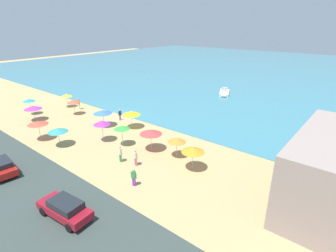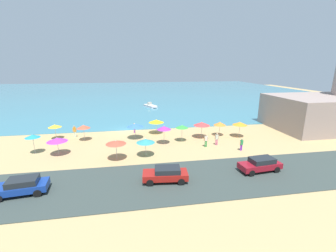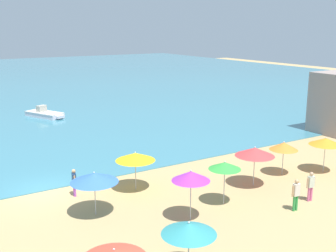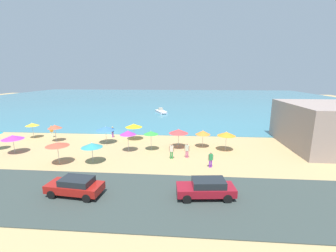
{
  "view_description": "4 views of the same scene",
  "coord_description": "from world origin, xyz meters",
  "px_view_note": "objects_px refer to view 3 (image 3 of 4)",
  "views": [
    {
      "loc": [
        28.82,
        -24.71,
        12.97
      ],
      "look_at": [
        9.86,
        -1.26,
        1.09
      ],
      "focal_mm": 28.0,
      "sensor_mm": 36.0,
      "label": 1
    },
    {
      "loc": [
        0.85,
        -36.82,
        10.57
      ],
      "look_at": [
        6.13,
        -5.98,
        2.1
      ],
      "focal_mm": 24.0,
      "sensor_mm": 36.0,
      "label": 2
    },
    {
      "loc": [
        -6.07,
        -23.79,
        9.54
      ],
      "look_at": [
        10.41,
        2.72,
        2.15
      ],
      "focal_mm": 45.0,
      "sensor_mm": 36.0,
      "label": 3
    },
    {
      "loc": [
        12.1,
        -33.03,
        8.97
      ],
      "look_at": [
        9.4,
        0.74,
        1.33
      ],
      "focal_mm": 24.0,
      "sensor_mm": 36.0,
      "label": 4
    }
  ],
  "objects_px": {
    "beach_umbrella_10": "(225,166)",
    "beach_umbrella_1": "(189,229)",
    "beach_umbrella_7": "(94,178)",
    "beach_umbrella_3": "(135,157)",
    "bather_2": "(74,181)",
    "skiff_nearshore": "(45,114)",
    "beach_umbrella_12": "(326,141)",
    "beach_umbrella_4": "(284,146)",
    "beach_umbrella_8": "(255,152)",
    "bather_1": "(311,185)",
    "bather_3": "(296,193)",
    "beach_umbrella_9": "(191,176)"
  },
  "relations": [
    {
      "from": "beach_umbrella_9",
      "to": "skiff_nearshore",
      "type": "relative_size",
      "value": 0.54
    },
    {
      "from": "beach_umbrella_4",
      "to": "beach_umbrella_3",
      "type": "bearing_deg",
      "value": 164.03
    },
    {
      "from": "beach_umbrella_7",
      "to": "bather_2",
      "type": "distance_m",
      "value": 3.17
    },
    {
      "from": "beach_umbrella_3",
      "to": "bather_2",
      "type": "distance_m",
      "value": 3.78
    },
    {
      "from": "beach_umbrella_1",
      "to": "bather_1",
      "type": "distance_m",
      "value": 10.15
    },
    {
      "from": "beach_umbrella_7",
      "to": "beach_umbrella_1",
      "type": "bearing_deg",
      "value": -81.54
    },
    {
      "from": "beach_umbrella_4",
      "to": "beach_umbrella_12",
      "type": "distance_m",
      "value": 2.95
    },
    {
      "from": "beach_umbrella_1",
      "to": "bather_2",
      "type": "height_order",
      "value": "beach_umbrella_1"
    },
    {
      "from": "beach_umbrella_10",
      "to": "beach_umbrella_1",
      "type": "bearing_deg",
      "value": -140.47
    },
    {
      "from": "beach_umbrella_7",
      "to": "bather_2",
      "type": "bearing_deg",
      "value": 91.47
    },
    {
      "from": "beach_umbrella_1",
      "to": "skiff_nearshore",
      "type": "distance_m",
      "value": 32.73
    },
    {
      "from": "bather_2",
      "to": "skiff_nearshore",
      "type": "height_order",
      "value": "bather_2"
    },
    {
      "from": "beach_umbrella_10",
      "to": "bather_2",
      "type": "xyz_separation_m",
      "value": [
        -6.59,
        5.43,
        -1.31
      ]
    },
    {
      "from": "beach_umbrella_9",
      "to": "bather_1",
      "type": "relative_size",
      "value": 1.56
    },
    {
      "from": "beach_umbrella_3",
      "to": "beach_umbrella_12",
      "type": "xyz_separation_m",
      "value": [
        12.22,
        -3.84,
        0.04
      ]
    },
    {
      "from": "beach_umbrella_7",
      "to": "beach_umbrella_3",
      "type": "bearing_deg",
      "value": 30.05
    },
    {
      "from": "beach_umbrella_7",
      "to": "beach_umbrella_12",
      "type": "xyz_separation_m",
      "value": [
        15.59,
        -1.89,
        0.08
      ]
    },
    {
      "from": "beach_umbrella_9",
      "to": "beach_umbrella_8",
      "type": "bearing_deg",
      "value": 16.75
    },
    {
      "from": "beach_umbrella_10",
      "to": "skiff_nearshore",
      "type": "height_order",
      "value": "beach_umbrella_10"
    },
    {
      "from": "beach_umbrella_1",
      "to": "beach_umbrella_9",
      "type": "xyz_separation_m",
      "value": [
        2.8,
        3.89,
        0.4
      ]
    },
    {
      "from": "bather_2",
      "to": "beach_umbrella_1",
      "type": "bearing_deg",
      "value": -83.6
    },
    {
      "from": "skiff_nearshore",
      "to": "beach_umbrella_10",
      "type": "bearing_deg",
      "value": -86.13
    },
    {
      "from": "beach_umbrella_10",
      "to": "bather_3",
      "type": "bearing_deg",
      "value": -45.11
    },
    {
      "from": "beach_umbrella_1",
      "to": "beach_umbrella_10",
      "type": "height_order",
      "value": "beach_umbrella_10"
    },
    {
      "from": "beach_umbrella_1",
      "to": "beach_umbrella_12",
      "type": "xyz_separation_m",
      "value": [
        14.55,
        5.1,
        0.17
      ]
    },
    {
      "from": "beach_umbrella_1",
      "to": "beach_umbrella_4",
      "type": "relative_size",
      "value": 0.99
    },
    {
      "from": "beach_umbrella_12",
      "to": "bather_1",
      "type": "height_order",
      "value": "beach_umbrella_12"
    },
    {
      "from": "beach_umbrella_9",
      "to": "bather_3",
      "type": "distance_m",
      "value": 5.88
    },
    {
      "from": "bather_2",
      "to": "skiff_nearshore",
      "type": "bearing_deg",
      "value": 78.23
    },
    {
      "from": "beach_umbrella_4",
      "to": "bather_3",
      "type": "height_order",
      "value": "beach_umbrella_4"
    },
    {
      "from": "beach_umbrella_7",
      "to": "bather_3",
      "type": "xyz_separation_m",
      "value": [
        9.19,
        -5.15,
        -1.05
      ]
    },
    {
      "from": "skiff_nearshore",
      "to": "bather_2",
      "type": "bearing_deg",
      "value": -101.77
    },
    {
      "from": "beach_umbrella_4",
      "to": "beach_umbrella_8",
      "type": "relative_size",
      "value": 0.9
    },
    {
      "from": "beach_umbrella_1",
      "to": "beach_umbrella_7",
      "type": "height_order",
      "value": "beach_umbrella_7"
    },
    {
      "from": "beach_umbrella_10",
      "to": "skiff_nearshore",
      "type": "relative_size",
      "value": 0.51
    },
    {
      "from": "skiff_nearshore",
      "to": "beach_umbrella_9",
      "type": "bearing_deg",
      "value": -91.56
    },
    {
      "from": "beach_umbrella_7",
      "to": "bather_1",
      "type": "xyz_separation_m",
      "value": [
        10.88,
        -4.7,
        -1.08
      ]
    },
    {
      "from": "beach_umbrella_3",
      "to": "bather_1",
      "type": "relative_size",
      "value": 1.39
    },
    {
      "from": "beach_umbrella_3",
      "to": "bather_3",
      "type": "distance_m",
      "value": 9.24
    },
    {
      "from": "beach_umbrella_9",
      "to": "beach_umbrella_10",
      "type": "height_order",
      "value": "beach_umbrella_9"
    },
    {
      "from": "beach_umbrella_10",
      "to": "beach_umbrella_7",
      "type": "bearing_deg",
      "value": 159.24
    },
    {
      "from": "beach_umbrella_4",
      "to": "bather_2",
      "type": "xyz_separation_m",
      "value": [
        -12.95,
        3.72,
        -1.03
      ]
    },
    {
      "from": "beach_umbrella_1",
      "to": "beach_umbrella_12",
      "type": "bearing_deg",
      "value": 19.33
    },
    {
      "from": "beach_umbrella_12",
      "to": "beach_umbrella_3",
      "type": "bearing_deg",
      "value": 162.57
    },
    {
      "from": "beach_umbrella_7",
      "to": "beach_umbrella_8",
      "type": "height_order",
      "value": "beach_umbrella_8"
    },
    {
      "from": "beach_umbrella_9",
      "to": "beach_umbrella_12",
      "type": "height_order",
      "value": "beach_umbrella_9"
    },
    {
      "from": "bather_2",
      "to": "bather_3",
      "type": "height_order",
      "value": "bather_3"
    },
    {
      "from": "beach_umbrella_3",
      "to": "bather_1",
      "type": "distance_m",
      "value": 10.09
    },
    {
      "from": "bather_3",
      "to": "beach_umbrella_9",
      "type": "bearing_deg",
      "value": 158.95
    },
    {
      "from": "beach_umbrella_4",
      "to": "beach_umbrella_10",
      "type": "bearing_deg",
      "value": -164.99
    }
  ]
}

